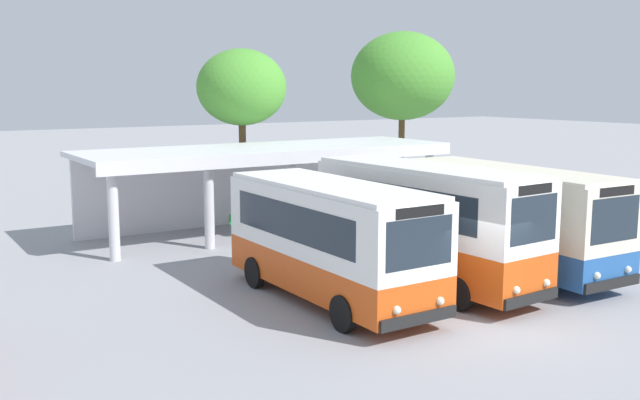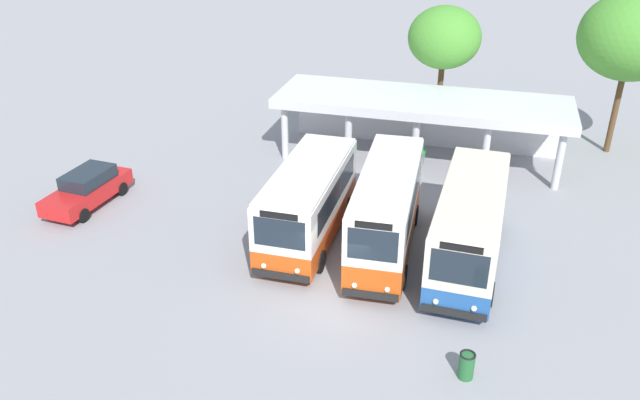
% 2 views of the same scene
% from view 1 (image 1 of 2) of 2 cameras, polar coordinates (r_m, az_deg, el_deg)
% --- Properties ---
extents(ground_plane, '(180.00, 180.00, 0.00)m').
position_cam_1_polar(ground_plane, '(18.35, 12.84, -9.64)').
color(ground_plane, '#939399').
extents(city_bus_nearest_orange, '(2.48, 7.47, 3.24)m').
position_cam_1_polar(city_bus_nearest_orange, '(19.42, 0.83, -2.89)').
color(city_bus_nearest_orange, black).
rests_on(city_bus_nearest_orange, ground).
extents(city_bus_second_in_row, '(2.51, 7.97, 3.52)m').
position_cam_1_polar(city_bus_second_in_row, '(21.24, 8.27, -1.56)').
color(city_bus_second_in_row, black).
rests_on(city_bus_second_in_row, ground).
extents(city_bus_middle_cream, '(2.62, 8.17, 3.28)m').
position_cam_1_polar(city_bus_middle_cream, '(23.39, 14.50, -1.09)').
color(city_bus_middle_cream, black).
rests_on(city_bus_middle_cream, ground).
extents(terminal_canopy, '(15.06, 4.80, 3.40)m').
position_cam_1_polar(terminal_canopy, '(29.57, -4.58, 2.68)').
color(terminal_canopy, silver).
rests_on(terminal_canopy, ground).
extents(waiting_chair_end_by_column, '(0.45, 0.45, 0.86)m').
position_cam_1_polar(waiting_chair_end_by_column, '(28.34, -6.70, -1.79)').
color(waiting_chair_end_by_column, slate).
rests_on(waiting_chair_end_by_column, ground).
extents(waiting_chair_second_from_end, '(0.45, 0.45, 0.86)m').
position_cam_1_polar(waiting_chair_second_from_end, '(28.52, -5.47, -1.70)').
color(waiting_chair_second_from_end, slate).
rests_on(waiting_chair_second_from_end, ground).
extents(waiting_chair_middle_seat, '(0.45, 0.45, 0.86)m').
position_cam_1_polar(waiting_chair_middle_seat, '(28.85, -4.41, -1.57)').
color(waiting_chair_middle_seat, slate).
rests_on(waiting_chair_middle_seat, ground).
extents(waiting_chair_fourth_seat, '(0.45, 0.45, 0.86)m').
position_cam_1_polar(waiting_chair_fourth_seat, '(29.11, -3.28, -1.46)').
color(waiting_chair_fourth_seat, slate).
rests_on(waiting_chair_fourth_seat, ground).
extents(roadside_tree_behind_canopy, '(3.95, 3.95, 7.43)m').
position_cam_1_polar(roadside_tree_behind_canopy, '(32.25, -6.22, 8.80)').
color(roadside_tree_behind_canopy, brown).
rests_on(roadside_tree_behind_canopy, ground).
extents(roadside_tree_east_of_canopy, '(5.29, 5.29, 8.55)m').
position_cam_1_polar(roadside_tree_east_of_canopy, '(37.60, 6.54, 9.69)').
color(roadside_tree_east_of_canopy, brown).
rests_on(roadside_tree_east_of_canopy, ground).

